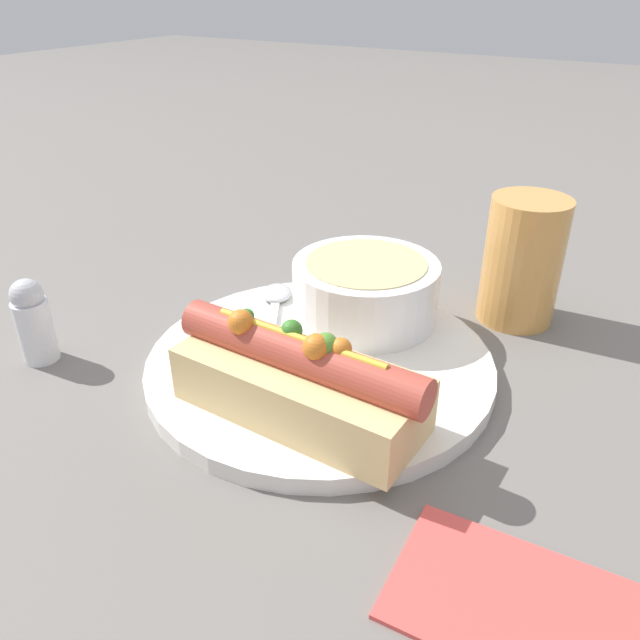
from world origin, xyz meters
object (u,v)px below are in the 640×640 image
drinking_glass (522,261)px  salt_shaker (33,321)px  spoon (274,309)px  hot_dog (299,380)px  soup_bowl (371,289)px

drinking_glass → salt_shaker: drinking_glass is taller
salt_shaker → spoon: bearing=47.3°
hot_dog → soup_bowl: bearing=99.7°
hot_dog → drinking_glass: bearing=72.7°
hot_dog → salt_shaker: 0.22m
salt_shaker → soup_bowl: bearing=40.2°
spoon → soup_bowl: bearing=-96.8°
spoon → drinking_glass: 0.21m
soup_bowl → drinking_glass: drinking_glass is taller
salt_shaker → hot_dog: bearing=8.7°
drinking_glass → salt_shaker: (-0.30, -0.26, -0.02)m
spoon → drinking_glass: (0.17, 0.12, 0.04)m
soup_bowl → spoon: 0.08m
soup_bowl → spoon: soup_bowl is taller
hot_dog → drinking_glass: (0.08, 0.23, 0.02)m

